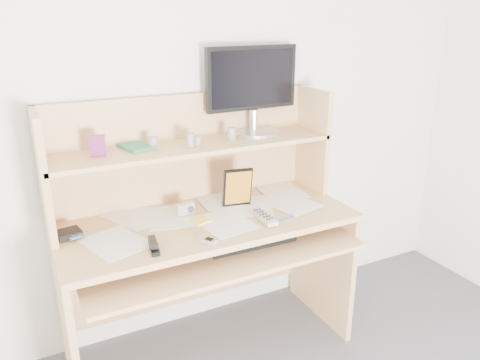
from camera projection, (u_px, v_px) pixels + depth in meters
name	position (u px, v px, depth m)	size (l,w,h in m)	color
back_wall	(181.00, 103.00, 2.33)	(3.60, 0.04, 2.50)	white
desk	(202.00, 223.00, 2.31)	(1.40, 0.70, 1.30)	tan
paper_clutter	(208.00, 218.00, 2.22)	(1.32, 0.54, 0.01)	silver
keyboard	(250.00, 241.00, 2.20)	(0.43, 0.16, 0.03)	black
tv_remote	(263.00, 217.00, 2.21)	(0.05, 0.20, 0.02)	#B0B0AA
flip_phone	(208.00, 240.00, 1.98)	(0.04, 0.08, 0.02)	#B6B6B9
stapler	(154.00, 244.00, 1.92)	(0.03, 0.13, 0.04)	black
wallet	(68.00, 233.00, 2.03)	(0.10, 0.08, 0.03)	black
sticky_note_pad	(200.00, 221.00, 2.19)	(0.08, 0.08, 0.01)	gold
digital_camera	(185.00, 209.00, 2.25)	(0.09, 0.03, 0.05)	silver
game_case	(237.00, 187.00, 2.32)	(0.15, 0.02, 0.20)	black
blue_pen	(281.00, 219.00, 2.20)	(0.01, 0.01, 0.15)	blue
card_box	(97.00, 146.00, 2.03)	(0.07, 0.02, 0.10)	maroon
shelf_book	(136.00, 147.00, 2.16)	(0.12, 0.16, 0.02)	#33814E
chip_stack_a	(153.00, 143.00, 2.16)	(0.04, 0.04, 0.06)	black
chip_stack_b	(231.00, 134.00, 2.30)	(0.04, 0.04, 0.06)	white
chip_stack_c	(197.00, 141.00, 2.21)	(0.04, 0.04, 0.05)	black
chip_stack_d	(190.00, 140.00, 2.18)	(0.04, 0.04, 0.07)	silver
monitor	(252.00, 87.00, 2.38)	(0.51, 0.26, 0.44)	#B1B2B6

